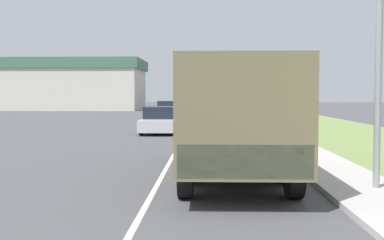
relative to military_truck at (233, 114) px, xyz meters
The scene contains 11 objects.
ground_plane 26.44m from the military_truck, 93.94° to the left, with size 180.00×180.00×0.00m, color #4C4C4F.
lane_centre_stripe 26.44m from the military_truck, 93.94° to the left, with size 0.12×120.00×0.00m.
sidewalk_right 26.51m from the military_truck, 84.17° to the left, with size 1.80×120.00×0.12m.
grass_strip_right 27.31m from the military_truck, 74.93° to the left, with size 7.00×120.00×0.02m.
military_truck is the anchor object (origin of this frame).
car_nearest_ahead 14.36m from the military_truck, 103.03° to the left, with size 1.80×4.62×1.43m.
car_second_ahead 23.94m from the military_truck, 98.34° to the left, with size 1.80×4.66×1.61m.
car_third_ahead 34.26m from the military_truck, 89.57° to the left, with size 1.79×4.53×1.68m.
car_fourth_ahead 43.95m from the military_truck, 90.12° to the left, with size 1.72×4.78×1.42m.
car_farthest_ahead 56.60m from the military_truck, 90.19° to the left, with size 1.84×4.45×1.55m.
building_distant 56.93m from the military_truck, 109.60° to the left, with size 19.41×11.49×6.81m.
Camera 1 is at (1.15, 1.65, 2.10)m, focal length 45.00 mm.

